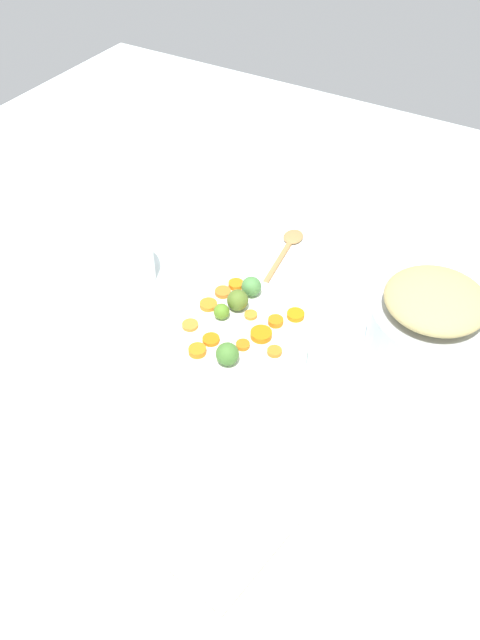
{
  "coord_description": "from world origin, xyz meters",
  "views": [
    {
      "loc": [
        -0.75,
        -0.49,
        0.96
      ],
      "look_at": [
        -0.01,
        -0.05,
        0.14
      ],
      "focal_mm": 36.11,
      "sensor_mm": 36.0,
      "label": 1
    }
  ],
  "objects_px": {
    "serving_bowl_carrots": "(240,344)",
    "metal_pot": "(426,334)",
    "casserole_dish": "(109,261)",
    "wooden_spoon": "(285,251)"
  },
  "relations": [
    {
      "from": "metal_pot",
      "to": "wooden_spoon",
      "type": "height_order",
      "value": "metal_pot"
    },
    {
      "from": "casserole_dish",
      "to": "wooden_spoon",
      "type": "bearing_deg",
      "value": -46.0
    },
    {
      "from": "wooden_spoon",
      "to": "casserole_dish",
      "type": "bearing_deg",
      "value": 134.0
    },
    {
      "from": "serving_bowl_carrots",
      "to": "metal_pot",
      "type": "xyz_separation_m",
      "value": [
        0.2,
        -0.3,
        0.01
      ]
    },
    {
      "from": "metal_pot",
      "to": "wooden_spoon",
      "type": "distance_m",
      "value": 0.43
    },
    {
      "from": "metal_pot",
      "to": "wooden_spoon",
      "type": "relative_size",
      "value": 0.74
    },
    {
      "from": "wooden_spoon",
      "to": "metal_pot",
      "type": "bearing_deg",
      "value": -111.95
    },
    {
      "from": "casserole_dish",
      "to": "metal_pot",
      "type": "bearing_deg",
      "value": -79.52
    },
    {
      "from": "serving_bowl_carrots",
      "to": "wooden_spoon",
      "type": "distance_m",
      "value": 0.38
    },
    {
      "from": "serving_bowl_carrots",
      "to": "wooden_spoon",
      "type": "xyz_separation_m",
      "value": [
        0.36,
        0.09,
        -0.05
      ]
    }
  ]
}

